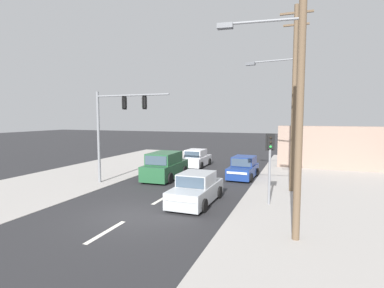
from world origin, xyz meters
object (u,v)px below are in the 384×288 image
(pedestal_signal_right_kerb, at_px, (270,157))
(hatchback_kerbside_parked, at_px, (197,159))
(utility_pole_midground_right, at_px, (292,94))
(sedan_receding_far, at_px, (196,189))
(utility_pole_foreground_right, at_px, (297,78))
(traffic_signal_mast, at_px, (114,120))
(suv_oncoming_near, at_px, (165,166))
(hatchback_oncoming_mid, at_px, (243,168))

(pedestal_signal_right_kerb, height_order, hatchback_kerbside_parked, pedestal_signal_right_kerb)
(utility_pole_midground_right, bearing_deg, pedestal_signal_right_kerb, -104.51)
(sedan_receding_far, xyz_separation_m, hatchback_kerbside_parked, (-3.67, 10.60, -0.00))
(utility_pole_midground_right, xyz_separation_m, pedestal_signal_right_kerb, (-0.84, -3.26, -3.27))
(utility_pole_foreground_right, bearing_deg, sedan_receding_far, 146.41)
(utility_pole_foreground_right, bearing_deg, pedestal_signal_right_kerb, 106.48)
(utility_pole_midground_right, height_order, traffic_signal_mast, utility_pole_midground_right)
(traffic_signal_mast, relative_size, suv_oncoming_near, 1.31)
(utility_pole_midground_right, relative_size, pedestal_signal_right_kerb, 2.99)
(sedan_receding_far, bearing_deg, hatchback_oncoming_mid, 81.22)
(hatchback_oncoming_mid, bearing_deg, suv_oncoming_near, -156.61)
(sedan_receding_far, xyz_separation_m, hatchback_oncoming_mid, (1.10, 7.10, -0.00))
(utility_pole_foreground_right, bearing_deg, utility_pole_midground_right, 92.89)
(hatchback_oncoming_mid, bearing_deg, utility_pole_foreground_right, -70.51)
(traffic_signal_mast, distance_m, sedan_receding_far, 7.53)
(suv_oncoming_near, relative_size, hatchback_kerbside_parked, 1.25)
(utility_pole_foreground_right, height_order, pedestal_signal_right_kerb, utility_pole_foreground_right)
(utility_pole_foreground_right, xyz_separation_m, hatchback_kerbside_parked, (-8.39, 13.73, -4.98))
(traffic_signal_mast, xyz_separation_m, sedan_receding_far, (6.32, -2.22, -3.44))
(pedestal_signal_right_kerb, relative_size, suv_oncoming_near, 0.78)
(utility_pole_foreground_right, relative_size, traffic_signal_mast, 1.77)
(traffic_signal_mast, distance_m, hatchback_oncoming_mid, 9.52)
(traffic_signal_mast, relative_size, hatchback_oncoming_mid, 1.62)
(pedestal_signal_right_kerb, bearing_deg, suv_oncoming_near, 152.58)
(hatchback_kerbside_parked, bearing_deg, suv_oncoming_near, -93.67)
(utility_pole_foreground_right, bearing_deg, traffic_signal_mast, 154.14)
(utility_pole_foreground_right, height_order, suv_oncoming_near, utility_pole_foreground_right)
(pedestal_signal_right_kerb, height_order, suv_oncoming_near, pedestal_signal_right_kerb)
(pedestal_signal_right_kerb, bearing_deg, hatchback_oncoming_mid, 111.44)
(utility_pole_midground_right, xyz_separation_m, hatchback_kerbside_parked, (-8.02, 6.38, -4.98))
(pedestal_signal_right_kerb, xyz_separation_m, hatchback_oncoming_mid, (-2.41, 6.13, -1.71))
(utility_pole_foreground_right, bearing_deg, hatchback_kerbside_parked, 121.42)
(utility_pole_midground_right, height_order, pedestal_signal_right_kerb, utility_pole_midground_right)
(utility_pole_foreground_right, distance_m, pedestal_signal_right_kerb, 5.38)
(utility_pole_midground_right, height_order, hatchback_oncoming_mid, utility_pole_midground_right)
(utility_pole_foreground_right, distance_m, suv_oncoming_near, 12.80)
(utility_pole_midground_right, bearing_deg, hatchback_kerbside_parked, 141.50)
(hatchback_oncoming_mid, bearing_deg, pedestal_signal_right_kerb, -68.56)
(pedestal_signal_right_kerb, relative_size, hatchback_oncoming_mid, 0.96)
(suv_oncoming_near, bearing_deg, utility_pole_midground_right, -4.48)
(traffic_signal_mast, height_order, sedan_receding_far, traffic_signal_mast)
(utility_pole_foreground_right, distance_m, hatchback_kerbside_parked, 16.85)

